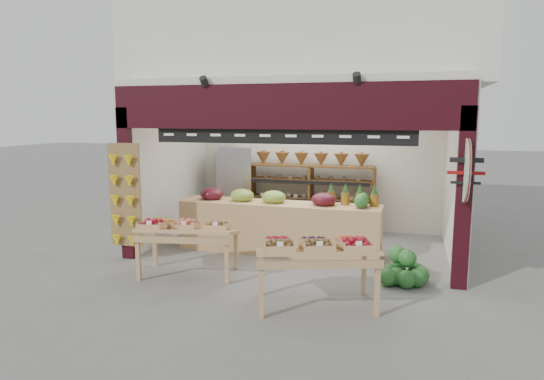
{
  "coord_description": "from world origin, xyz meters",
  "views": [
    {
      "loc": [
        2.02,
        -8.37,
        2.51
      ],
      "look_at": [
        -0.35,
        -0.2,
        1.2
      ],
      "focal_mm": 32.0,
      "sensor_mm": 36.0,
      "label": 1
    }
  ],
  "objects_px": {
    "mid_counter": "(278,225)",
    "display_table_left": "(183,229)",
    "back_shelving": "(311,181)",
    "refrigerator": "(236,187)",
    "cardboard_stack": "(209,231)",
    "display_table_right": "(316,248)",
    "watermelon_pile": "(404,271)"
  },
  "relations": [
    {
      "from": "display_table_left",
      "to": "watermelon_pile",
      "type": "distance_m",
      "value": 3.49
    },
    {
      "from": "cardboard_stack",
      "to": "display_table_left",
      "type": "xyz_separation_m",
      "value": [
        0.4,
        -1.91,
        0.51
      ]
    },
    {
      "from": "mid_counter",
      "to": "display_table_right",
      "type": "xyz_separation_m",
      "value": [
        1.16,
        -2.34,
        0.28
      ]
    },
    {
      "from": "display_table_left",
      "to": "display_table_right",
      "type": "distance_m",
      "value": 2.41
    },
    {
      "from": "cardboard_stack",
      "to": "mid_counter",
      "type": "distance_m",
      "value": 1.59
    },
    {
      "from": "refrigerator",
      "to": "cardboard_stack",
      "type": "distance_m",
      "value": 1.65
    },
    {
      "from": "refrigerator",
      "to": "display_table_right",
      "type": "relative_size",
      "value": 1.03
    },
    {
      "from": "display_table_left",
      "to": "refrigerator",
      "type": "bearing_deg",
      "value": 96.1
    },
    {
      "from": "cardboard_stack",
      "to": "display_table_left",
      "type": "relative_size",
      "value": 0.6
    },
    {
      "from": "refrigerator",
      "to": "display_table_left",
      "type": "relative_size",
      "value": 1.12
    },
    {
      "from": "mid_counter",
      "to": "cardboard_stack",
      "type": "bearing_deg",
      "value": 169.14
    },
    {
      "from": "refrigerator",
      "to": "display_table_right",
      "type": "height_order",
      "value": "refrigerator"
    },
    {
      "from": "back_shelving",
      "to": "watermelon_pile",
      "type": "xyz_separation_m",
      "value": [
        2.04,
        -2.92,
        -0.93
      ]
    },
    {
      "from": "mid_counter",
      "to": "display_table_left",
      "type": "xyz_separation_m",
      "value": [
        -1.13,
        -1.61,
        0.22
      ]
    },
    {
      "from": "back_shelving",
      "to": "mid_counter",
      "type": "relative_size",
      "value": 0.74
    },
    {
      "from": "mid_counter",
      "to": "display_table_left",
      "type": "distance_m",
      "value": 1.98
    },
    {
      "from": "back_shelving",
      "to": "watermelon_pile",
      "type": "distance_m",
      "value": 3.68
    },
    {
      "from": "cardboard_stack",
      "to": "mid_counter",
      "type": "height_order",
      "value": "mid_counter"
    },
    {
      "from": "cardboard_stack",
      "to": "display_table_right",
      "type": "distance_m",
      "value": 3.81
    },
    {
      "from": "cardboard_stack",
      "to": "watermelon_pile",
      "type": "height_order",
      "value": "cardboard_stack"
    },
    {
      "from": "display_table_right",
      "to": "back_shelving",
      "type": "bearing_deg",
      "value": 102.65
    },
    {
      "from": "refrigerator",
      "to": "display_table_right",
      "type": "bearing_deg",
      "value": -74.48
    },
    {
      "from": "back_shelving",
      "to": "display_table_left",
      "type": "relative_size",
      "value": 1.7
    },
    {
      "from": "refrigerator",
      "to": "display_table_left",
      "type": "height_order",
      "value": "refrigerator"
    },
    {
      "from": "refrigerator",
      "to": "display_table_right",
      "type": "distance_m",
      "value": 4.91
    },
    {
      "from": "display_table_right",
      "to": "watermelon_pile",
      "type": "distance_m",
      "value": 1.76
    },
    {
      "from": "display_table_left",
      "to": "watermelon_pile",
      "type": "relative_size",
      "value": 2.21
    },
    {
      "from": "back_shelving",
      "to": "refrigerator",
      "type": "relative_size",
      "value": 1.51
    },
    {
      "from": "refrigerator",
      "to": "mid_counter",
      "type": "bearing_deg",
      "value": -67.29
    },
    {
      "from": "back_shelving",
      "to": "refrigerator",
      "type": "xyz_separation_m",
      "value": [
        -1.73,
        -0.01,
        -0.21
      ]
    },
    {
      "from": "refrigerator",
      "to": "mid_counter",
      "type": "xyz_separation_m",
      "value": [
        1.5,
        -1.79,
        -0.4
      ]
    },
    {
      "from": "cardboard_stack",
      "to": "watermelon_pile",
      "type": "bearing_deg",
      "value": -20.34
    }
  ]
}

